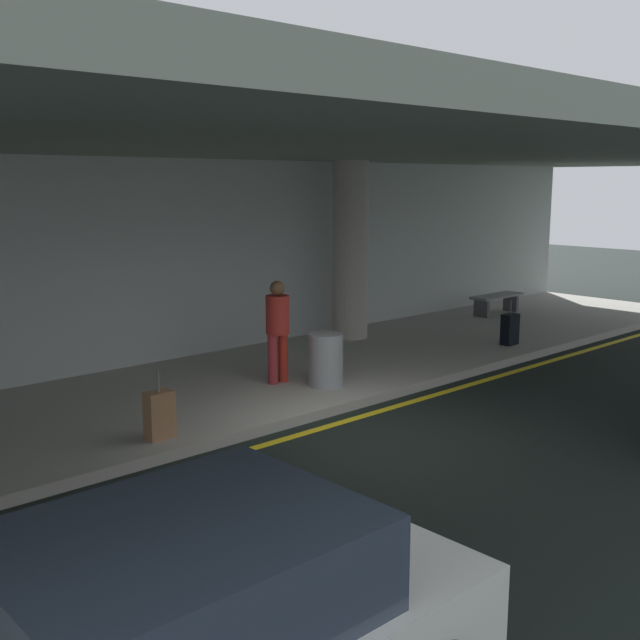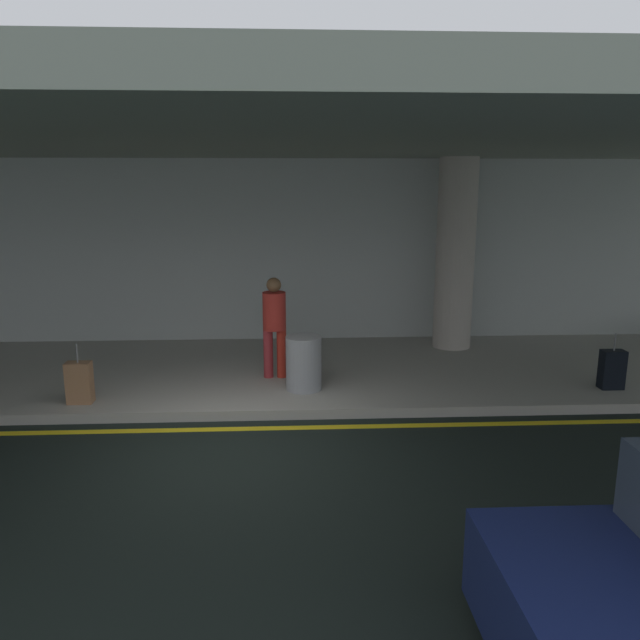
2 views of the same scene
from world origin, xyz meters
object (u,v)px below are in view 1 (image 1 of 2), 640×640
object	(u,v)px
suitcase_upright_primary	(510,329)
suitcase_upright_secondary	(160,415)
support_column_left_mid	(350,251)
trash_bin_steel	(326,360)
traveler_with_luggage	(278,325)
bench_metal	(497,300)

from	to	relation	value
suitcase_upright_primary	suitcase_upright_secondary	size ratio (longest dim) A/B	1.00
support_column_left_mid	suitcase_upright_secondary	world-z (taller)	support_column_left_mid
trash_bin_steel	suitcase_upright_primary	bearing A→B (deg)	-2.58
suitcase_upright_secondary	trash_bin_steel	bearing A→B (deg)	17.20
traveler_with_luggage	suitcase_upright_secondary	xyz separation A→B (m)	(-2.85, -1.10, -0.65)
support_column_left_mid	traveler_with_luggage	xyz separation A→B (m)	(-3.46, -1.84, -0.86)
suitcase_upright_secondary	bench_metal	bearing A→B (deg)	22.20
traveler_with_luggage	suitcase_upright_secondary	distance (m)	3.12
suitcase_upright_primary	trash_bin_steel	distance (m)	4.85
traveler_with_luggage	trash_bin_steel	xyz separation A→B (m)	(0.46, -0.64, -0.54)
traveler_with_luggage	suitcase_upright_secondary	size ratio (longest dim) A/B	1.87
suitcase_upright_primary	traveler_with_luggage	bearing A→B (deg)	173.77
suitcase_upright_secondary	bench_metal	world-z (taller)	suitcase_upright_secondary
support_column_left_mid	suitcase_upright_primary	world-z (taller)	support_column_left_mid
support_column_left_mid	trash_bin_steel	world-z (taller)	support_column_left_mid
traveler_with_luggage	bench_metal	xyz separation A→B (m)	(8.13, 1.40, -0.61)
suitcase_upright_primary	trash_bin_steel	size ratio (longest dim) A/B	1.06
traveler_with_luggage	suitcase_upright_secondary	bearing A→B (deg)	36.27
support_column_left_mid	suitcase_upright_primary	size ratio (longest dim) A/B	4.06
support_column_left_mid	suitcase_upright_secondary	size ratio (longest dim) A/B	4.06
bench_metal	suitcase_upright_primary	bearing A→B (deg)	-141.24
trash_bin_steel	bench_metal	bearing A→B (deg)	14.95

